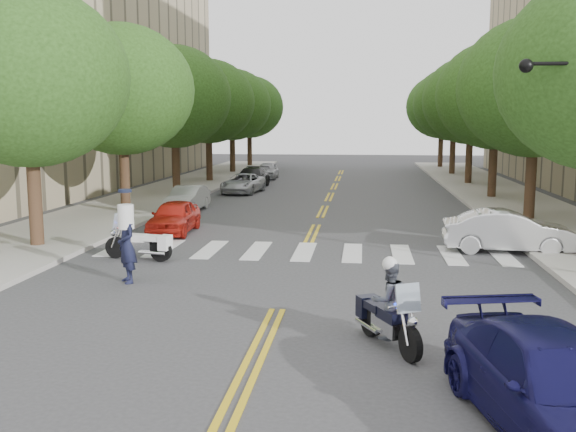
% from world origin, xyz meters
% --- Properties ---
extents(ground, '(140.00, 140.00, 0.00)m').
position_xyz_m(ground, '(0.00, 0.00, 0.00)').
color(ground, '#38383A').
rests_on(ground, ground).
extents(sidewalk_left, '(5.00, 60.00, 0.15)m').
position_xyz_m(sidewalk_left, '(-9.50, 22.00, 0.07)').
color(sidewalk_left, '#9E9991').
rests_on(sidewalk_left, ground).
extents(sidewalk_right, '(5.00, 60.00, 0.15)m').
position_xyz_m(sidewalk_right, '(9.50, 22.00, 0.07)').
color(sidewalk_right, '#9E9991').
rests_on(sidewalk_right, ground).
extents(tree_l_0, '(6.40, 6.40, 8.45)m').
position_xyz_m(tree_l_0, '(-8.80, 6.00, 5.55)').
color(tree_l_0, '#382316').
rests_on(tree_l_0, ground).
extents(tree_l_1, '(6.40, 6.40, 8.45)m').
position_xyz_m(tree_l_1, '(-8.80, 14.00, 5.55)').
color(tree_l_1, '#382316').
rests_on(tree_l_1, ground).
extents(tree_l_2, '(6.40, 6.40, 8.45)m').
position_xyz_m(tree_l_2, '(-8.80, 22.00, 5.55)').
color(tree_l_2, '#382316').
rests_on(tree_l_2, ground).
extents(tree_l_3, '(6.40, 6.40, 8.45)m').
position_xyz_m(tree_l_3, '(-8.80, 30.00, 5.55)').
color(tree_l_3, '#382316').
rests_on(tree_l_3, ground).
extents(tree_l_4, '(6.40, 6.40, 8.45)m').
position_xyz_m(tree_l_4, '(-8.80, 38.00, 5.55)').
color(tree_l_4, '#382316').
rests_on(tree_l_4, ground).
extents(tree_l_5, '(6.40, 6.40, 8.45)m').
position_xyz_m(tree_l_5, '(-8.80, 46.00, 5.55)').
color(tree_l_5, '#382316').
rests_on(tree_l_5, ground).
extents(tree_r_1, '(6.40, 6.40, 8.45)m').
position_xyz_m(tree_r_1, '(8.80, 14.00, 5.55)').
color(tree_r_1, '#382316').
rests_on(tree_r_1, ground).
extents(tree_r_2, '(6.40, 6.40, 8.45)m').
position_xyz_m(tree_r_2, '(8.80, 22.00, 5.55)').
color(tree_r_2, '#382316').
rests_on(tree_r_2, ground).
extents(tree_r_3, '(6.40, 6.40, 8.45)m').
position_xyz_m(tree_r_3, '(8.80, 30.00, 5.55)').
color(tree_r_3, '#382316').
rests_on(tree_r_3, ground).
extents(tree_r_4, '(6.40, 6.40, 8.45)m').
position_xyz_m(tree_r_4, '(8.80, 38.00, 5.55)').
color(tree_r_4, '#382316').
rests_on(tree_r_4, ground).
extents(tree_r_5, '(6.40, 6.40, 8.45)m').
position_xyz_m(tree_r_5, '(8.80, 46.00, 5.55)').
color(tree_r_5, '#382316').
rests_on(tree_r_5, ground).
extents(motorcycle_police, '(1.17, 1.97, 1.72)m').
position_xyz_m(motorcycle_police, '(2.33, -2.08, 0.76)').
color(motorcycle_police, black).
rests_on(motorcycle_police, ground).
extents(motorcycle_parked, '(2.20, 0.79, 1.43)m').
position_xyz_m(motorcycle_parked, '(-4.70, 4.67, 0.50)').
color(motorcycle_parked, black).
rests_on(motorcycle_parked, ground).
extents(officer_standing, '(0.81, 0.86, 1.97)m').
position_xyz_m(officer_standing, '(-4.20, 2.00, 0.98)').
color(officer_standing, '#161831').
rests_on(officer_standing, ground).
extents(convertible, '(4.17, 1.65, 1.35)m').
position_xyz_m(convertible, '(6.50, 7.22, 0.68)').
color(convertible, silver).
rests_on(convertible, ground).
extents(sedan_blue, '(2.87, 4.95, 1.35)m').
position_xyz_m(sedan_blue, '(4.44, -5.28, 0.67)').
color(sedan_blue, '#121044').
rests_on(sedan_blue, ground).
extents(parked_car_a, '(1.57, 3.66, 1.23)m').
position_xyz_m(parked_car_a, '(-5.20, 9.50, 0.62)').
color(parked_car_a, '#B41D13').
rests_on(parked_car_a, ground).
extents(parked_car_b, '(1.38, 3.65, 1.19)m').
position_xyz_m(parked_car_b, '(-6.30, 15.30, 0.59)').
color(parked_car_b, silver).
rests_on(parked_car_b, ground).
extents(parked_car_c, '(2.30, 4.27, 1.14)m').
position_xyz_m(parked_car_c, '(-5.20, 23.50, 0.57)').
color(parked_car_c, '#B5B6BD').
rests_on(parked_car_c, ground).
extents(parked_car_d, '(1.94, 4.48, 1.28)m').
position_xyz_m(parked_car_d, '(-5.20, 26.50, 0.64)').
color(parked_car_d, black).
rests_on(parked_car_d, ground).
extents(parked_car_e, '(1.56, 3.67, 1.24)m').
position_xyz_m(parked_car_e, '(-5.20, 33.25, 0.62)').
color(parked_car_e, '#A5A5AA').
rests_on(parked_car_e, ground).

